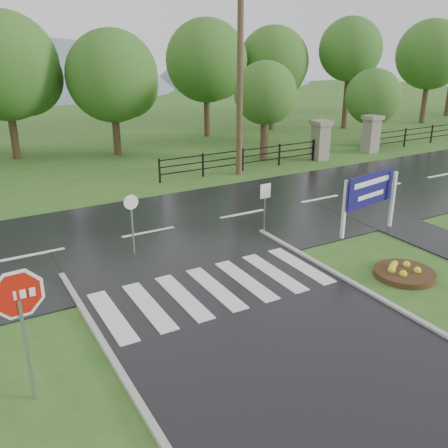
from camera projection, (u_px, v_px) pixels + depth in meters
ground at (336, 393)px, 9.96m from camera, size 120.00×120.00×0.00m
main_road at (149, 233)px, 18.08m from camera, size 90.00×8.00×0.04m
walkway at (445, 244)px, 17.17m from camera, size 2.20×11.00×0.04m
crosswalk at (215, 288)px, 14.00m from camera, size 6.50×2.80×0.02m
pillar_west at (321, 139)px, 28.60m from camera, size 1.00×1.00×2.24m
pillar_east at (371, 133)px, 30.47m from camera, size 1.00×1.00×2.24m
fence_west at (243, 157)px, 26.31m from camera, size 9.58×0.08×1.20m
hills at (31, 206)px, 69.81m from camera, size 102.00×48.00×48.00m
treeline at (77, 156)px, 29.91m from camera, size 83.20×5.20×10.00m
stop_sign at (20, 307)px, 9.10m from camera, size 1.31×0.13×2.96m
estate_billboard at (371, 192)px, 17.56m from camera, size 2.54×0.52×2.25m
flower_bed at (404, 272)px, 14.78m from camera, size 1.78×1.78×0.36m
reg_sign_small at (265, 199)px, 17.44m from camera, size 0.42×0.05×1.91m
reg_sign_round at (132, 217)px, 15.78m from camera, size 0.48×0.07×2.07m
utility_pole_east at (240, 82)px, 24.28m from camera, size 1.62×0.30×9.13m
entrance_tree_left at (265, 93)px, 27.56m from camera, size 3.48×3.48×5.52m
entrance_tree_right at (373, 97)px, 31.67m from camera, size 3.52×3.52×4.88m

